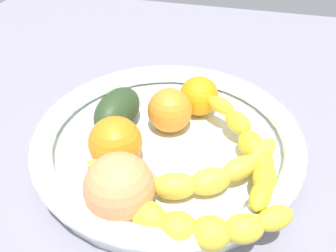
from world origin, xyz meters
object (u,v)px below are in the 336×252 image
Objects in this scene: orange_front at (199,96)px; banana_draped_left at (250,149)px; orange_mid_right at (115,143)px; orange_mid_left at (170,110)px; peach_blush at (119,188)px; avocado_dark at (117,111)px; banana_draped_right at (191,175)px; fruit_bowl at (168,139)px; banana_arching_top at (195,223)px.

banana_draped_left is at bearing -139.86° from orange_front.
banana_draped_left is 2.96× the size of orange_mid_right.
peach_blush is at bearing 175.11° from orange_mid_left.
banana_draped_right is at bearing -127.13° from avocado_dark.
orange_front is at bearing -33.14° from orange_mid_left.
orange_front is (8.33, -2.61, 2.25)cm from fruit_bowl.
orange_mid_left is 16.31cm from peach_blush.
banana_draped_left is 8.68cm from banana_draped_right.
avocado_dark is (-6.29, 10.62, -0.25)cm from orange_front.
orange_mid_left is at bearing -27.99° from orange_mid_right.
orange_mid_left is (-4.95, 3.23, 0.21)cm from orange_front.
banana_draped_right is 6.97cm from banana_arching_top.
banana_draped_left is at bearing -76.72° from orange_mid_right.
banana_draped_right is at bearing -101.70° from orange_mid_right.
banana_draped_right is 2.90× the size of peach_blush.
orange_front is 12.34cm from avocado_dark.
avocado_dark is 1.20× the size of peach_blush.
orange_mid_left is at bearing 66.66° from banana_draped_left.
orange_mid_right is (8.80, 11.89, 0.87)cm from banana_arching_top.
orange_mid_right is at bearing 135.85° from fruit_bowl.
fruit_bowl is at bearing -169.59° from orange_mid_left.
fruit_bowl is 5.39× the size of orange_mid_right.
banana_draped_left is at bearing -46.73° from banana_draped_right.
banana_arching_top is 2.20× the size of avocado_dark.
banana_arching_top is 8.78cm from peach_blush.
banana_draped_right is at bearing -154.10° from orange_mid_left.
peach_blush is at bearing 128.13° from banana_draped_right.
banana_arching_top is (-14.30, -6.54, 1.81)cm from fruit_bowl.
orange_front is at bearing 40.14° from banana_draped_left.
orange_mid_right is at bearing -160.53° from avocado_dark.
avocado_dark is (16.34, 14.55, 0.19)cm from banana_arching_top.
peach_blush is (-16.23, 1.39, 0.69)cm from orange_mid_left.
banana_draped_right is at bearing 133.27° from banana_draped_left.
banana_arching_top is at bearing -99.62° from peach_blush.
banana_arching_top is at bearing -164.67° from banana_draped_right.
banana_draped_left is 2.60× the size of peach_blush.
avocado_dark is at bearing 52.87° from banana_draped_right.
orange_mid_right is 0.88× the size of peach_blush.
banana_draped_right is 1.10× the size of banana_arching_top.
banana_draped_left is (-1.64, -11.02, 2.07)cm from fruit_bowl.
orange_mid_left is (10.96, 5.32, 0.89)cm from banana_draped_right.
orange_mid_left is at bearing 22.06° from banana_arching_top.
banana_draped_left is 3.16× the size of orange_mid_left.
avocado_dark reaches higher than banana_arching_top.
fruit_bowl is 1.79× the size of banana_arching_top.
banana_arching_top is (-6.72, -1.84, 0.24)cm from banana_draped_right.
orange_front is 5.91cm from orange_mid_left.
banana_draped_right is at bearing 15.33° from banana_arching_top.
avocado_dark is at bearing 120.62° from orange_front.
peach_blush is (-21.18, 4.62, 0.90)cm from orange_front.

